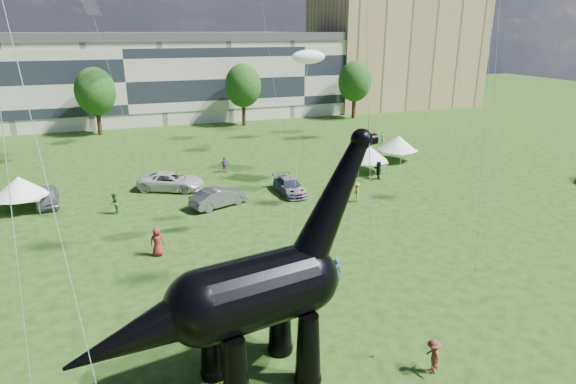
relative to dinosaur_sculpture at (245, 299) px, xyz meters
name	(u,v)px	position (x,y,z in m)	size (l,w,h in m)	color
ground	(373,349)	(5.82, 0.23, -3.89)	(220.00, 220.00, 0.00)	#16330C
terrace_row	(125,82)	(-2.18, 62.23, 2.11)	(78.00, 11.00, 12.00)	beige
apartment_block	(394,44)	(45.82, 65.23, 7.11)	(28.00, 18.00, 22.00)	tan
tree_mid_left	(95,88)	(-6.18, 53.23, 2.41)	(5.20, 5.20, 9.44)	#382314
tree_mid_right	(243,82)	(13.82, 53.23, 2.41)	(5.20, 5.20, 9.44)	#382314
tree_far_right	(355,78)	(31.82, 53.23, 2.41)	(5.20, 5.20, 9.44)	#382314
dinosaur_sculpture	(245,299)	(0.00, 0.00, 0.00)	(12.64, 4.38, 10.29)	black
car_silver	(47,196)	(-9.86, 25.57, -3.16)	(1.72, 4.27, 1.45)	#B7B7BC
car_grey	(219,197)	(3.17, 20.61, -3.11)	(1.64, 4.71, 1.55)	slate
car_white	(171,181)	(0.06, 26.15, -3.09)	(2.63, 5.71, 1.59)	silver
car_dark	(290,186)	(9.59, 21.64, -3.22)	(1.88, 4.61, 1.34)	#595960
gazebo_near	(367,153)	(19.06, 25.36, -1.89)	(4.30, 4.30, 2.84)	silver
gazebo_far	(398,143)	(24.32, 28.08, -1.95)	(5.17, 5.17, 2.76)	white
gazebo_left	(20,187)	(-11.56, 24.93, -1.95)	(4.25, 4.25, 2.76)	white
visitors	(229,206)	(3.47, 18.17, -3.03)	(46.32, 38.62, 1.87)	navy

